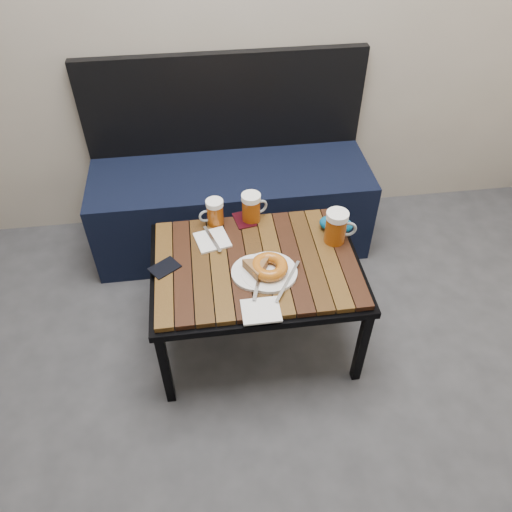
{
  "coord_description": "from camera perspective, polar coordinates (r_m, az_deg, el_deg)",
  "views": [
    {
      "loc": [
        -0.2,
        -0.34,
        1.85
      ],
      "look_at": [
        -0.01,
        1.07,
        0.5
      ],
      "focal_mm": 35.0,
      "sensor_mm": 36.0,
      "label": 1
    }
  ],
  "objects": [
    {
      "name": "beer_mug_left",
      "position": [
        2.13,
        -4.77,
        5.0
      ],
      "size": [
        0.11,
        0.08,
        0.12
      ],
      "rotation": [
        0.0,
        0.0,
        3.31
      ],
      "color": "#8E3F0B",
      "rests_on": "cafe_table"
    },
    {
      "name": "bench",
      "position": [
        2.63,
        -2.87,
        6.7
      ],
      "size": [
        1.4,
        0.5,
        0.95
      ],
      "color": "black",
      "rests_on": "ground"
    },
    {
      "name": "beer_mug_centre",
      "position": [
        2.13,
        -0.5,
        5.59
      ],
      "size": [
        0.13,
        0.1,
        0.13
      ],
      "rotation": [
        0.0,
        0.0,
        0.37
      ],
      "color": "#8E3F0B",
      "rests_on": "cafe_table"
    },
    {
      "name": "napkin_left",
      "position": [
        2.07,
        -5.02,
        1.85
      ],
      "size": [
        0.16,
        0.17,
        0.01
      ],
      "rotation": [
        0.0,
        0.0,
        0.23
      ],
      "color": "white",
      "rests_on": "cafe_table"
    },
    {
      "name": "cafe_table",
      "position": [
        2.01,
        0.0,
        -1.49
      ],
      "size": [
        0.84,
        0.62,
        0.47
      ],
      "color": "black",
      "rests_on": "ground"
    },
    {
      "name": "passport_navy",
      "position": [
        1.98,
        -10.4,
        -1.32
      ],
      "size": [
        0.14,
        0.13,
        0.01
      ],
      "primitive_type": "cube",
      "rotation": [
        0.0,
        0.0,
        -0.96
      ],
      "color": "black",
      "rests_on": "cafe_table"
    },
    {
      "name": "beer_mug_right",
      "position": [
        2.05,
        9.2,
        3.3
      ],
      "size": [
        0.13,
        0.09,
        0.15
      ],
      "rotation": [
        0.0,
        0.0,
        -0.1
      ],
      "color": "#8E3F0B",
      "rests_on": "cafe_table"
    },
    {
      "name": "passport_burgundy",
      "position": [
        2.17,
        -1.34,
        4.18
      ],
      "size": [
        0.1,
        0.13,
        0.01
      ],
      "primitive_type": "cube",
      "rotation": [
        0.0,
        0.0,
        0.19
      ],
      "color": "black",
      "rests_on": "cafe_table"
    },
    {
      "name": "plate_bagel",
      "position": [
        1.92,
        1.52,
        -1.5
      ],
      "size": [
        0.24,
        0.27,
        0.06
      ],
      "color": "white",
      "rests_on": "cafe_table"
    },
    {
      "name": "plate_pie",
      "position": [
        1.92,
        0.04,
        -1.59
      ],
      "size": [
        0.19,
        0.19,
        0.05
      ],
      "color": "white",
      "rests_on": "cafe_table"
    },
    {
      "name": "knit_pouch",
      "position": [
        2.13,
        9.13,
        3.62
      ],
      "size": [
        0.17,
        0.14,
        0.06
      ],
      "primitive_type": "ellipsoid",
      "rotation": [
        0.0,
        0.0,
        -0.4
      ],
      "color": "#054589",
      "rests_on": "cafe_table"
    },
    {
      "name": "napkin_right",
      "position": [
        1.8,
        0.57,
        -6.27
      ],
      "size": [
        0.14,
        0.12,
        0.01
      ],
      "rotation": [
        0.0,
        0.0,
        0.0
      ],
      "color": "white",
      "rests_on": "cafe_table"
    }
  ]
}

